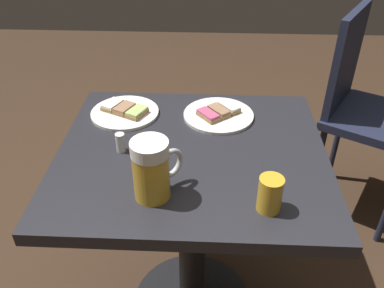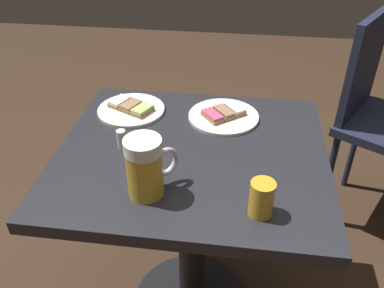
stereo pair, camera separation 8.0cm
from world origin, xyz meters
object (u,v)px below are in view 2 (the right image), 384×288
(plate_near, at_px, (224,115))
(salt_shaker, at_px, (122,139))
(beer_mug, at_px, (146,167))
(cafe_chair, at_px, (380,112))
(beer_glass_small, at_px, (262,198))
(plate_far, at_px, (131,109))

(plate_near, distance_m, salt_shaker, 0.34)
(beer_mug, relative_size, cafe_chair, 0.17)
(beer_glass_small, bearing_deg, plate_near, 15.31)
(plate_far, relative_size, beer_glass_small, 2.44)
(beer_mug, height_order, beer_glass_small, beer_mug)
(beer_glass_small, height_order, cafe_chair, cafe_chair)
(plate_near, bearing_deg, salt_shaker, 126.27)
(beer_mug, xyz_separation_m, beer_glass_small, (-0.04, -0.27, -0.03))
(plate_near, bearing_deg, beer_glass_small, -164.69)
(plate_near, xyz_separation_m, beer_mug, (-0.37, 0.16, 0.07))
(plate_near, xyz_separation_m, beer_glass_small, (-0.41, -0.11, 0.04))
(cafe_chair, bearing_deg, salt_shaker, -24.53)
(beer_mug, relative_size, beer_glass_small, 1.75)
(plate_near, xyz_separation_m, cafe_chair, (0.42, -0.61, -0.18))
(beer_glass_small, bearing_deg, salt_shaker, 61.09)
(plate_near, height_order, beer_glass_small, beer_glass_small)
(salt_shaker, bearing_deg, beer_glass_small, -118.91)
(salt_shaker, bearing_deg, plate_near, -53.73)
(beer_mug, bearing_deg, plate_far, 20.44)
(plate_far, height_order, beer_glass_small, beer_glass_small)
(salt_shaker, bearing_deg, beer_mug, -147.18)
(beer_glass_small, xyz_separation_m, cafe_chair, (0.83, -0.50, -0.22))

